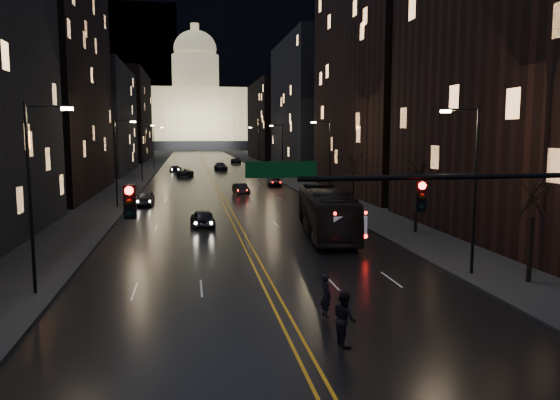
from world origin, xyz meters
name	(u,v)px	position (x,y,z in m)	size (l,w,h in m)	color
ground	(312,371)	(0.00, 0.00, 0.00)	(900.00, 900.00, 0.00)	black
road	(204,162)	(0.00, 130.00, 0.01)	(20.00, 320.00, 0.02)	black
sidewalk_left	(150,162)	(-14.00, 130.00, 0.08)	(8.00, 320.00, 0.16)	black
sidewalk_right	(256,161)	(14.00, 130.00, 0.08)	(8.00, 320.00, 0.16)	black
center_line	(204,162)	(0.00, 130.00, 0.03)	(0.62, 320.00, 0.01)	orange
building_left_mid	(42,79)	(-21.00, 54.00, 14.00)	(12.00, 30.00, 28.00)	black
building_left_far	(96,120)	(-21.00, 92.00, 10.00)	(12.00, 34.00, 20.00)	black
building_left_dist	(125,117)	(-21.00, 140.00, 12.00)	(12.00, 40.00, 24.00)	black
building_right_near	(537,71)	(21.00, 20.00, 12.00)	(12.00, 26.00, 24.00)	black
building_right_tall	(389,40)	(21.00, 50.00, 19.00)	(12.00, 30.00, 38.00)	black
building_right_mid	(313,106)	(21.00, 92.00, 13.00)	(12.00, 34.00, 26.00)	black
building_right_dist	(276,121)	(21.00, 140.00, 11.00)	(12.00, 40.00, 22.00)	black
mountain_ridge	(249,52)	(40.00, 380.00, 65.00)	(520.00, 60.00, 130.00)	black
capitol	(196,113)	(0.00, 250.00, 17.15)	(90.00, 50.00, 58.50)	black
traffic_signal	(488,210)	(5.91, 0.00, 5.10)	(17.29, 0.45, 7.00)	black
streetlamp_right_near	(472,181)	(10.81, 10.00, 5.08)	(2.13, 0.25, 9.00)	black
streetlamp_left_near	(34,188)	(-10.81, 10.00, 5.08)	(2.13, 0.25, 9.00)	black
streetlamp_right_mid	(328,157)	(10.81, 40.00, 5.08)	(2.13, 0.25, 9.00)	black
streetlamp_left_mid	(118,158)	(-10.81, 40.00, 5.08)	(2.13, 0.25, 9.00)	black
streetlamp_right_far	(281,149)	(10.81, 70.00, 5.08)	(2.13, 0.25, 9.00)	black
streetlamp_left_far	(143,149)	(-10.81, 70.00, 5.08)	(2.13, 0.25, 9.00)	black
streetlamp_right_dist	(258,145)	(10.81, 100.00, 5.08)	(2.13, 0.25, 9.00)	black
streetlamp_left_dist	(155,145)	(-10.81, 100.00, 5.08)	(2.13, 0.25, 9.00)	black
tree_right_near	(533,196)	(13.00, 8.00, 4.53)	(2.40, 2.40, 6.65)	black
tree_right_mid	(417,174)	(13.00, 22.00, 4.53)	(2.40, 2.40, 6.65)	black
tree_right_far	(354,163)	(13.00, 38.00, 4.53)	(2.40, 2.40, 6.65)	black
bus	(327,213)	(6.17, 22.30, 1.75)	(2.95, 12.60, 3.51)	black
oncoming_car_a	(203,218)	(-2.78, 27.64, 0.74)	(1.74, 4.34, 1.48)	black
oncoming_car_b	(145,199)	(-8.38, 41.96, 0.72)	(1.52, 4.36, 1.44)	black
oncoming_car_c	(185,173)	(-4.47, 79.98, 0.73)	(2.42, 5.25, 1.46)	black
oncoming_car_d	(176,169)	(-6.42, 91.09, 0.67)	(1.88, 4.63, 1.34)	black
receding_car_a	(241,189)	(2.50, 50.86, 0.68)	(1.44, 4.12, 1.36)	black
receding_car_b	(274,181)	(8.15, 60.33, 0.79)	(1.86, 4.61, 1.57)	black
receding_car_c	(221,167)	(2.50, 94.66, 0.79)	(2.22, 5.47, 1.59)	black
receding_car_d	(236,161)	(7.69, 119.65, 0.74)	(2.46, 5.33, 1.48)	black
pedestrian_a	(326,296)	(1.72, 5.00, 0.90)	(0.65, 0.43, 1.79)	black
pedestrian_b	(345,318)	(1.64, 1.91, 0.99)	(0.96, 0.53, 1.98)	black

